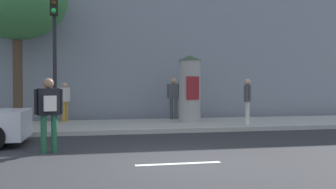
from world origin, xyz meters
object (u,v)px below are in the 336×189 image
object	(u,v)px
pedestrian_with_bag	(65,99)
pedestrian_in_dark_shirt	(174,95)
pedestrian_in_light_jacket	(247,98)
traffic_light	(54,38)
pedestrian_in_red_top	(49,108)
poster_column	(190,88)

from	to	relation	value
pedestrian_with_bag	pedestrian_in_dark_shirt	bearing A→B (deg)	0.88
pedestrian_in_light_jacket	pedestrian_with_bag	xyz separation A→B (m)	(-6.64, 2.72, -0.08)
traffic_light	pedestrian_in_red_top	xyz separation A→B (m)	(0.07, -3.31, -2.03)
poster_column	pedestrian_in_light_jacket	size ratio (longest dim) A/B	1.56
pedestrian_in_light_jacket	poster_column	bearing A→B (deg)	140.22
pedestrian_in_light_jacket	pedestrian_with_bag	size ratio (longest dim) A/B	1.08
poster_column	pedestrian_in_light_jacket	world-z (taller)	poster_column
pedestrian_in_dark_shirt	pedestrian_in_red_top	bearing A→B (deg)	-124.54
pedestrian_in_light_jacket	pedestrian_in_dark_shirt	world-z (taller)	pedestrian_in_dark_shirt
pedestrian_in_red_top	pedestrian_with_bag	bearing A→B (deg)	89.13
pedestrian_in_red_top	pedestrian_in_light_jacket	world-z (taller)	pedestrian_in_light_jacket
traffic_light	pedestrian_with_bag	distance (m)	3.88
pedestrian_in_light_jacket	pedestrian_in_dark_shirt	distance (m)	3.52
pedestrian_in_red_top	pedestrian_in_dark_shirt	world-z (taller)	pedestrian_in_dark_shirt
poster_column	pedestrian_in_light_jacket	xyz separation A→B (m)	(1.80, -1.50, -0.34)
pedestrian_in_red_top	pedestrian_in_dark_shirt	xyz separation A→B (m)	(4.59, 6.67, 0.12)
poster_column	pedestrian_in_light_jacket	bearing A→B (deg)	-39.78
poster_column	pedestrian_in_dark_shirt	xyz separation A→B (m)	(-0.35, 1.29, -0.29)
traffic_light	pedestrian_in_dark_shirt	distance (m)	6.06
traffic_light	poster_column	distance (m)	5.66
poster_column	pedestrian_in_red_top	world-z (taller)	poster_column
pedestrian_in_red_top	pedestrian_with_bag	size ratio (longest dim) A/B	1.14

